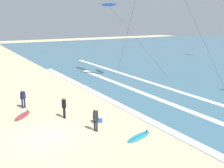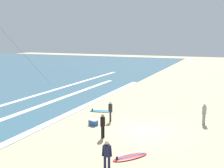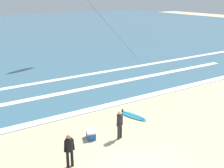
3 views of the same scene
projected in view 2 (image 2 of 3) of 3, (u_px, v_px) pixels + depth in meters
name	position (u px, v px, depth m)	size (l,w,h in m)	color
ground_plane	(145.00, 130.00, 18.05)	(160.00, 160.00, 0.00)	tan
wave_foam_shoreline	(48.00, 123.00, 19.55)	(41.19, 0.69, 0.01)	white
wave_foam_mid_break	(25.00, 111.00, 22.84)	(37.20, 0.64, 0.01)	white
surfer_mid_group	(103.00, 124.00, 16.54)	(0.51, 0.32, 1.60)	black
surfer_left_far	(110.00, 110.00, 19.84)	(0.51, 0.32, 1.60)	#232328
surfer_right_near	(107.00, 153.00, 12.27)	(0.32, 0.51, 1.60)	#141938
surfer_background_far	(204.00, 112.00, 19.15)	(0.50, 0.32, 1.60)	gray
surfboard_near_water	(130.00, 157.00, 13.89)	(2.00, 1.80, 0.25)	red
surfboard_right_spare	(101.00, 111.00, 22.71)	(1.16, 2.18, 0.25)	teal
cooler_box	(93.00, 122.00, 19.12)	(0.61, 0.72, 0.44)	#1E4C9E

